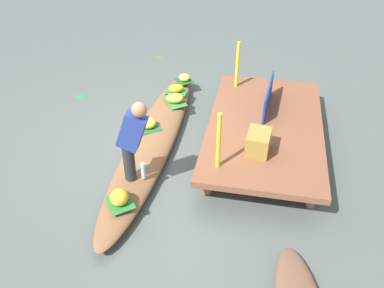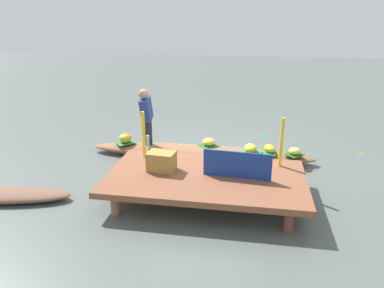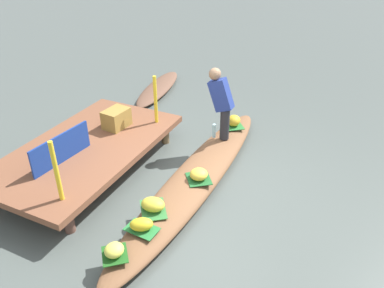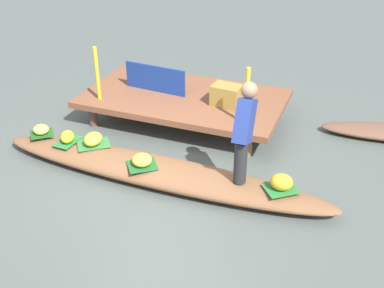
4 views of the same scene
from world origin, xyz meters
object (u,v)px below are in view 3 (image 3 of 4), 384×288
object	(u,v)px
vendor_boat	(196,178)
banana_bunch_4	(234,121)
moored_boat	(158,88)
produce_crate	(116,118)
banana_bunch_0	(153,204)
banana_bunch_3	(141,224)
water_bottle	(214,131)
vendor_person	(221,100)
banana_bunch_2	(114,250)
market_banner	(61,148)
banana_bunch_1	(199,174)

from	to	relation	value
vendor_boat	banana_bunch_4	bearing A→B (deg)	0.77
moored_boat	banana_bunch_4	bearing A→B (deg)	-128.13
produce_crate	banana_bunch_0	bearing A→B (deg)	-132.63
banana_bunch_3	banana_bunch_0	bearing A→B (deg)	9.42
banana_bunch_0	water_bottle	bearing A→B (deg)	1.07
vendor_person	banana_bunch_4	bearing A→B (deg)	-7.16
vendor_boat	water_bottle	size ratio (longest dim) A/B	19.13
banana_bunch_4	produce_crate	bearing A→B (deg)	126.24
banana_bunch_4	water_bottle	distance (m)	0.57
banana_bunch_0	banana_bunch_3	size ratio (longest dim) A/B	1.10
moored_boat	banana_bunch_2	xyz separation A→B (m)	(-4.85, -2.25, 0.24)
vendor_boat	banana_bunch_0	bearing A→B (deg)	173.51
moored_boat	banana_bunch_4	xyz separation A→B (m)	(-1.30, -2.36, 0.27)
banana_bunch_0	banana_bunch_2	size ratio (longest dim) A/B	1.38
market_banner	produce_crate	world-z (taller)	market_banner
banana_bunch_3	banana_bunch_4	world-z (taller)	banana_bunch_4
banana_bunch_1	vendor_person	distance (m)	1.44
banana_bunch_2	water_bottle	bearing A→B (deg)	0.91
banana_bunch_1	banana_bunch_4	size ratio (longest dim) A/B	0.96
vendor_boat	banana_bunch_3	xyz separation A→B (m)	(-1.43, 0.07, 0.21)
banana_bunch_1	market_banner	xyz separation A→B (m)	(-0.69, 1.89, 0.31)
banana_bunch_2	water_bottle	size ratio (longest dim) A/B	0.92
banana_bunch_2	vendor_person	world-z (taller)	vendor_person
moored_boat	banana_bunch_0	distance (m)	4.58
banana_bunch_3	market_banner	size ratio (longest dim) A/B	0.27
banana_bunch_1	banana_bunch_2	distance (m)	1.76
banana_bunch_0	produce_crate	world-z (taller)	produce_crate
banana_bunch_1	water_bottle	xyz separation A→B (m)	(1.25, 0.29, 0.04)
banana_bunch_1	market_banner	distance (m)	2.04
vendor_boat	moored_boat	xyz separation A→B (m)	(2.93, 2.37, -0.04)
vendor_person	water_bottle	xyz separation A→B (m)	(-0.04, 0.09, -0.58)
banana_bunch_0	water_bottle	world-z (taller)	water_bottle
produce_crate	vendor_boat	bearing A→B (deg)	-103.04
banana_bunch_3	vendor_boat	bearing A→B (deg)	-2.61
banana_bunch_1	banana_bunch_2	bearing A→B (deg)	172.22
banana_bunch_1	banana_bunch_3	xyz separation A→B (m)	(-1.26, 0.18, -0.00)
banana_bunch_0	banana_bunch_1	bearing A→B (deg)	-15.62
banana_bunch_3	market_banner	bearing A→B (deg)	71.41
water_bottle	banana_bunch_1	bearing A→B (deg)	-167.08
banana_bunch_2	vendor_person	size ratio (longest dim) A/B	0.19
market_banner	moored_boat	bearing A→B (deg)	13.65
banana_bunch_1	banana_bunch_0	bearing A→B (deg)	164.38
banana_bunch_2	banana_bunch_4	xyz separation A→B (m)	(3.54, -0.11, 0.03)
moored_boat	market_banner	bearing A→B (deg)	179.73
vendor_boat	banana_bunch_1	xyz separation A→B (m)	(-0.17, -0.12, 0.21)
vendor_boat	produce_crate	xyz separation A→B (m)	(0.39, 1.70, 0.46)
banana_bunch_1	banana_bunch_3	distance (m)	1.27
banana_bunch_0	banana_bunch_4	xyz separation A→B (m)	(2.68, -0.12, 0.02)
vendor_person	banana_bunch_3	bearing A→B (deg)	-179.81
banana_bunch_4	water_bottle	bearing A→B (deg)	163.93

